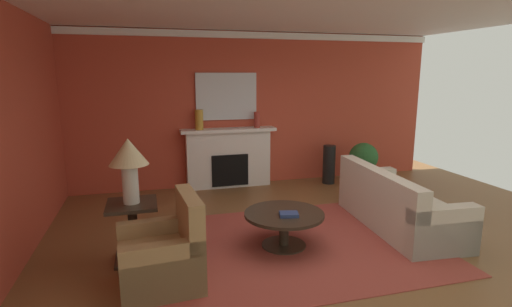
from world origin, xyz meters
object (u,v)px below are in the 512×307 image
mantel_mirror (226,96)px  vase_tall_corner (329,164)px  vase_mantel_right (257,120)px  side_table (133,228)px  vase_mantel_left (199,120)px  sofa (396,207)px  potted_plant (363,160)px  coffee_table (284,221)px  fireplace (229,159)px  table_lamp (129,158)px  armchair_near_window (164,257)px

mantel_mirror → vase_tall_corner: bearing=-12.0°
vase_tall_corner → vase_mantel_right: bearing=170.0°
side_table → vase_mantel_left: 3.05m
sofa → vase_mantel_right: size_ratio=7.21×
potted_plant → coffee_table: bearing=-137.0°
side_table → fireplace: bearing=58.2°
fireplace → table_lamp: 3.28m
fireplace → vase_tall_corner: fireplace is taller
fireplace → vase_mantel_left: vase_mantel_left is taller
armchair_near_window → vase_mantel_right: bearing=60.0°
sofa → potted_plant: 2.22m
side_table → vase_mantel_right: 3.60m
mantel_mirror → side_table: size_ratio=1.66×
coffee_table → side_table: bearing=176.1°
fireplace → table_lamp: size_ratio=2.40×
armchair_near_window → potted_plant: 4.86m
table_lamp → vase_mantel_right: 3.49m
sofa → vase_tall_corner: (0.10, 2.36, 0.08)m
table_lamp → vase_mantel_right: bearing=50.1°
armchair_near_window → fireplace: bearing=67.9°
mantel_mirror → table_lamp: (-1.69, -2.85, -0.50)m
vase_tall_corner → coffee_table: bearing=-125.9°
table_lamp → potted_plant: size_ratio=0.90×
table_lamp → fireplace: bearing=58.2°
side_table → table_lamp: 0.82m
armchair_near_window → potted_plant: size_ratio=1.14×
sofa → side_table: 3.56m
side_table → vase_mantel_right: vase_mantel_right is taller
table_lamp → armchair_near_window: bearing=-64.8°
fireplace → table_lamp: table_lamp is taller
mantel_mirror → coffee_table: mantel_mirror is taller
sofa → vase_mantel_left: size_ratio=5.87×
mantel_mirror → side_table: (-1.69, -2.85, -1.33)m
sofa → table_lamp: (-3.56, -0.06, 0.93)m
mantel_mirror → table_lamp: bearing=-120.7°
vase_mantel_right → coffee_table: bearing=-98.8°
vase_mantel_left → vase_tall_corner: vase_mantel_left is taller
mantel_mirror → vase_mantel_left: size_ratio=3.16×
fireplace → vase_tall_corner: size_ratio=2.36×
armchair_near_window → coffee_table: armchair_near_window is taller
fireplace → mantel_mirror: mantel_mirror is taller
armchair_near_window → side_table: armchair_near_window is taller
vase_mantel_right → vase_tall_corner: vase_mantel_right is taller
vase_mantel_left → fireplace: bearing=5.1°
coffee_table → table_lamp: 2.02m
side_table → potted_plant: size_ratio=0.84×
armchair_near_window → table_lamp: bearing=115.2°
armchair_near_window → vase_tall_corner: armchair_near_window is taller
vase_mantel_left → potted_plant: (3.12, -0.52, -0.83)m
sofa → vase_mantel_left: vase_mantel_left is taller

